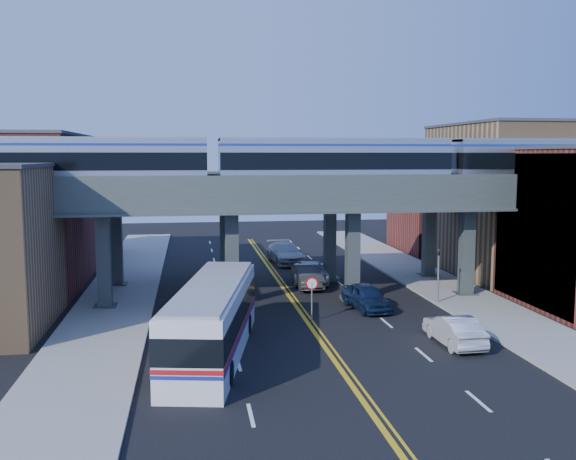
% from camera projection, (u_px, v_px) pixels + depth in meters
% --- Properties ---
extents(ground, '(120.00, 120.00, 0.00)m').
position_uv_depth(ground, '(317.00, 336.00, 34.38)').
color(ground, black).
rests_on(ground, ground).
extents(sidewalk_west, '(5.00, 70.00, 0.16)m').
position_uv_depth(sidewalk_west, '(117.00, 300.00, 42.46)').
color(sidewalk_west, gray).
rests_on(sidewalk_west, ground).
extents(sidewalk_east, '(5.00, 70.00, 0.16)m').
position_uv_depth(sidewalk_east, '(447.00, 289.00, 45.92)').
color(sidewalk_east, gray).
rests_on(sidewalk_east, ground).
extents(building_west_b, '(8.00, 14.00, 11.00)m').
position_uv_depth(building_west_b, '(25.00, 212.00, 46.66)').
color(building_west_b, maroon).
rests_on(building_west_b, ground).
extents(building_west_c, '(8.00, 10.00, 8.00)m').
position_uv_depth(building_west_c, '(61.00, 216.00, 59.60)').
color(building_west_c, olive).
rests_on(building_west_c, ground).
extents(building_east_b, '(8.00, 14.00, 12.00)m').
position_uv_depth(building_east_b, '(501.00, 200.00, 52.18)').
color(building_east_b, olive).
rests_on(building_east_b, ground).
extents(building_east_c, '(8.00, 10.00, 9.00)m').
position_uv_depth(building_east_c, '(440.00, 206.00, 65.11)').
color(building_east_c, maroon).
rests_on(building_east_c, ground).
extents(mural_panel, '(0.10, 9.50, 9.50)m').
position_uv_depth(mural_panel, '(533.00, 234.00, 39.95)').
color(mural_panel, teal).
rests_on(mural_panel, ground).
extents(elevated_viaduct_near, '(52.00, 3.60, 7.40)m').
position_uv_depth(elevated_viaduct_near, '(293.00, 204.00, 41.48)').
color(elevated_viaduct_near, '#3C4543').
rests_on(elevated_viaduct_near, ground).
extents(elevated_viaduct_far, '(52.00, 3.60, 7.40)m').
position_uv_depth(elevated_viaduct_far, '(278.00, 197.00, 48.35)').
color(elevated_viaduct_far, '#3C4543').
rests_on(elevated_viaduct_far, ground).
extents(transit_train, '(46.15, 2.89, 3.37)m').
position_uv_depth(transit_train, '(334.00, 162.00, 41.57)').
color(transit_train, black).
rests_on(transit_train, elevated_viaduct_near).
extents(stop_sign, '(0.76, 0.09, 2.63)m').
position_uv_depth(stop_sign, '(312.00, 292.00, 37.17)').
color(stop_sign, slate).
rests_on(stop_sign, ground).
extents(traffic_signal, '(0.15, 0.18, 4.10)m').
position_uv_depth(traffic_signal, '(438.00, 269.00, 41.39)').
color(traffic_signal, slate).
rests_on(traffic_signal, ground).
extents(transit_bus, '(5.31, 13.35, 3.36)m').
position_uv_depth(transit_bus, '(213.00, 320.00, 30.93)').
color(transit_bus, silver).
rests_on(transit_bus, ground).
extents(car_lane_a, '(2.49, 4.92, 1.61)m').
position_uv_depth(car_lane_a, '(366.00, 297.00, 40.18)').
color(car_lane_a, '#101F3E').
rests_on(car_lane_a, ground).
extents(car_lane_b, '(1.72, 4.91, 1.62)m').
position_uv_depth(car_lane_b, '(307.00, 276.00, 46.89)').
color(car_lane_b, '#323235').
rests_on(car_lane_b, ground).
extents(car_lane_c, '(3.25, 5.81, 1.54)m').
position_uv_depth(car_lane_c, '(311.00, 273.00, 48.54)').
color(car_lane_c, silver).
rests_on(car_lane_c, ground).
extents(car_lane_d, '(3.10, 6.47, 1.82)m').
position_uv_depth(car_lane_d, '(286.00, 253.00, 57.41)').
color(car_lane_d, '#9E9FA3').
rests_on(car_lane_d, ground).
extents(car_parked_curb, '(1.71, 4.70, 1.54)m').
position_uv_depth(car_parked_curb, '(454.00, 330.00, 32.71)').
color(car_parked_curb, silver).
rests_on(car_parked_curb, ground).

